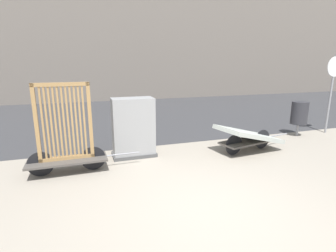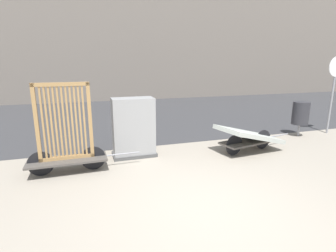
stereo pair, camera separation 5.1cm
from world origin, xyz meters
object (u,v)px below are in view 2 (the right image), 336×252
object	(u,v)px
bike_cart_with_mattress	(250,136)
trash_bin	(301,113)
sign_post	(334,82)
bike_cart_with_bedframe	(66,141)
utility_cabinet	(134,129)

from	to	relation	value
bike_cart_with_mattress	trash_bin	world-z (taller)	trash_bin
sign_post	trash_bin	bearing A→B (deg)	179.54
bike_cart_with_bedframe	utility_cabinet	world-z (taller)	bike_cart_with_bedframe
utility_cabinet	trash_bin	size ratio (longest dim) A/B	1.33
bike_cart_with_bedframe	utility_cabinet	size ratio (longest dim) A/B	1.61
bike_cart_with_bedframe	trash_bin	xyz separation A→B (m)	(6.48, 0.79, 0.04)
utility_cabinet	sign_post	bearing A→B (deg)	1.97
bike_cart_with_bedframe	bike_cart_with_mattress	world-z (taller)	bike_cart_with_bedframe
utility_cabinet	trash_bin	world-z (taller)	utility_cabinet
bike_cart_with_bedframe	utility_cabinet	xyz separation A→B (m)	(1.43, 0.57, -0.01)
trash_bin	bike_cart_with_mattress	bearing A→B (deg)	-160.80
bike_cart_with_bedframe	bike_cart_with_mattress	bearing A→B (deg)	-1.10
utility_cabinet	bike_cart_with_bedframe	bearing A→B (deg)	-158.28
bike_cart_with_bedframe	sign_post	xyz separation A→B (m)	(7.60, 0.78, 0.92)
bike_cart_with_mattress	sign_post	distance (m)	3.68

